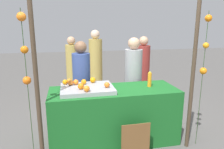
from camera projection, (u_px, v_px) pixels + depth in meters
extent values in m
plane|color=#565451|center=(114.00, 140.00, 3.43)|extent=(24.00, 24.00, 0.00)
cube|color=#196023|center=(114.00, 115.00, 3.33)|extent=(1.97, 0.73, 0.87)
cube|color=#9EA0A5|center=(87.00, 89.00, 3.16)|extent=(0.79, 0.61, 0.06)
sphere|color=orange|center=(87.00, 89.00, 2.91)|extent=(0.09, 0.09, 0.09)
sphere|color=orange|center=(81.00, 86.00, 3.02)|extent=(0.09, 0.09, 0.09)
sphere|color=orange|center=(84.00, 82.00, 3.27)|extent=(0.08, 0.08, 0.08)
sphere|color=orange|center=(71.00, 83.00, 3.22)|extent=(0.08, 0.08, 0.08)
sphere|color=orange|center=(107.00, 85.00, 3.10)|extent=(0.08, 0.08, 0.08)
sphere|color=orange|center=(65.00, 82.00, 3.27)|extent=(0.08, 0.08, 0.08)
sphere|color=orange|center=(93.00, 80.00, 3.37)|extent=(0.09, 0.09, 0.09)
sphere|color=orange|center=(76.00, 82.00, 3.25)|extent=(0.08, 0.08, 0.08)
sphere|color=orange|center=(69.00, 81.00, 3.31)|extent=(0.08, 0.08, 0.08)
cylinder|color=orange|center=(150.00, 80.00, 3.35)|extent=(0.06, 0.06, 0.23)
cylinder|color=yellow|center=(150.00, 72.00, 3.32)|extent=(0.03, 0.03, 0.02)
cube|color=brown|center=(136.00, 142.00, 2.88)|extent=(0.41, 0.01, 0.54)
cube|color=black|center=(135.00, 142.00, 2.90)|extent=(0.38, 0.02, 0.52)
cylinder|color=#384C8C|center=(82.00, 90.00, 3.79)|extent=(0.31, 0.31, 1.35)
sphere|color=brown|center=(81.00, 47.00, 3.61)|extent=(0.21, 0.21, 0.21)
cylinder|color=#99999E|center=(133.00, 86.00, 3.99)|extent=(0.32, 0.32, 1.40)
sphere|color=tan|center=(134.00, 43.00, 3.81)|extent=(0.22, 0.22, 0.22)
cylinder|color=tan|center=(96.00, 67.00, 5.53)|extent=(0.34, 0.34, 1.48)
sphere|color=beige|center=(95.00, 34.00, 5.33)|extent=(0.23, 0.23, 0.23)
cylinder|color=tan|center=(72.00, 70.00, 5.51)|extent=(0.31, 0.31, 1.34)
sphere|color=tan|center=(71.00, 41.00, 5.33)|extent=(0.21, 0.21, 0.21)
cylinder|color=maroon|center=(143.00, 74.00, 5.03)|extent=(0.32, 0.32, 1.37)
sphere|color=tan|center=(144.00, 41.00, 4.85)|extent=(0.21, 0.21, 0.21)
cylinder|color=#473828|center=(37.00, 87.00, 2.57)|extent=(0.06, 0.06, 2.19)
cylinder|color=#473828|center=(193.00, 78.00, 3.01)|extent=(0.06, 0.06, 2.19)
cylinder|color=#2D4C23|center=(28.00, 94.00, 2.56)|extent=(0.01, 0.01, 2.02)
sphere|color=orange|center=(21.00, 17.00, 2.34)|extent=(0.10, 0.10, 0.10)
sphere|color=orange|center=(24.00, 50.00, 2.44)|extent=(0.09, 0.09, 0.09)
sphere|color=orange|center=(27.00, 80.00, 2.52)|extent=(0.10, 0.10, 0.10)
cylinder|color=#2D4C23|center=(202.00, 82.00, 3.08)|extent=(0.01, 0.01, 2.02)
sphere|color=orange|center=(208.00, 18.00, 2.87)|extent=(0.10, 0.10, 0.10)
sphere|color=orange|center=(206.00, 45.00, 2.95)|extent=(0.08, 0.08, 0.08)
sphere|color=orange|center=(203.00, 71.00, 3.05)|extent=(0.10, 0.10, 0.10)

